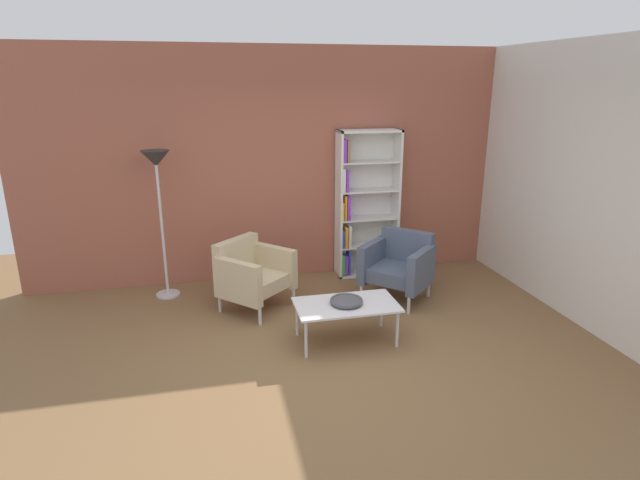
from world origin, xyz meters
name	(u,v)px	position (x,y,z in m)	size (l,w,h in m)	color
ground_plane	(328,368)	(0.00, 0.00, 0.00)	(8.32, 8.32, 0.00)	brown
brick_back_panel	(282,166)	(0.00, 2.46, 1.45)	(6.40, 0.12, 2.90)	#9E5642
plaster_right_partition	(580,184)	(2.86, 0.60, 1.45)	(0.12, 5.20, 2.90)	silver
bookshelf_tall	(362,205)	(0.99, 2.25, 0.94)	(0.80, 0.30, 1.90)	silver
coffee_table_low	(346,307)	(0.30, 0.46, 0.37)	(1.00, 0.56, 0.40)	silver
decorative_bowl	(346,301)	(0.30, 0.46, 0.43)	(0.32, 0.32, 0.05)	#4C4C51
armchair_by_bookshelf	(252,273)	(-0.52, 1.47, 0.41)	(0.95, 0.95, 0.78)	#C6B289
armchair_spare_guest	(399,264)	(1.19, 1.37, 0.41)	(0.95, 0.95, 0.78)	#4C566B
floor_lamp_torchiere	(157,176)	(-1.49, 2.04, 1.45)	(0.32, 0.32, 1.74)	silver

